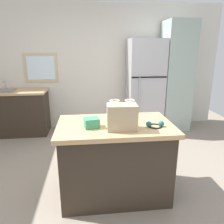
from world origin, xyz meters
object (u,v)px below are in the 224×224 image
at_px(refrigerator, 145,86).
at_px(tall_cabinet, 176,77).
at_px(kitchen_island, 115,159).
at_px(bottle, 115,112).
at_px(ear_defenders, 155,125).
at_px(small_box, 92,123).
at_px(shopping_bag, 122,117).

relative_size(refrigerator, tall_cabinet, 0.84).
distance_m(kitchen_island, bottle, 0.56).
distance_m(tall_cabinet, bottle, 2.50).
relative_size(tall_cabinet, ear_defenders, 11.20).
xyz_separation_m(kitchen_island, bottle, (0.02, 0.15, 0.54)).
height_order(tall_cabinet, small_box, tall_cabinet).
relative_size(shopping_bag, small_box, 2.08).
bearing_deg(small_box, refrigerator, 62.32).
xyz_separation_m(refrigerator, ear_defenders, (-0.48, -2.26, -0.03)).
relative_size(kitchen_island, bottle, 6.12).
bearing_deg(ear_defenders, shopping_bag, -174.04).
bearing_deg(kitchen_island, bottle, 80.88).
bearing_deg(refrigerator, shopping_bag, -110.16).
distance_m(kitchen_island, shopping_bag, 0.61).
bearing_deg(bottle, small_box, -141.07).
bearing_deg(kitchen_island, refrigerator, 67.15).
bearing_deg(kitchen_island, ear_defenders, -18.51).
relative_size(tall_cabinet, shopping_bag, 7.07).
height_order(small_box, ear_defenders, small_box).
distance_m(small_box, ear_defenders, 0.68).
height_order(tall_cabinet, ear_defenders, tall_cabinet).
distance_m(shopping_bag, small_box, 0.34).
bearing_deg(tall_cabinet, ear_defenders, -116.70).
height_order(shopping_bag, ear_defenders, shopping_bag).
distance_m(kitchen_island, refrigerator, 2.35).
xyz_separation_m(tall_cabinet, shopping_bag, (-1.50, -2.30, -0.09)).
bearing_deg(refrigerator, ear_defenders, -101.90).
height_order(refrigerator, small_box, refrigerator).
relative_size(refrigerator, small_box, 12.41).
xyz_separation_m(shopping_bag, small_box, (-0.31, 0.09, -0.08)).
distance_m(tall_cabinet, ear_defenders, 2.54).
bearing_deg(shopping_bag, bottle, 94.50).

